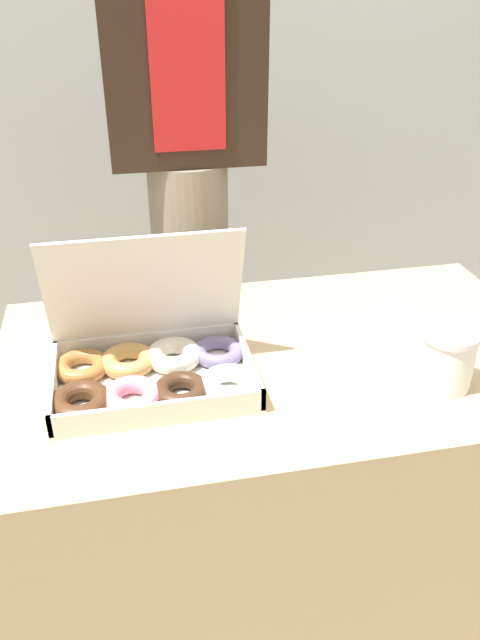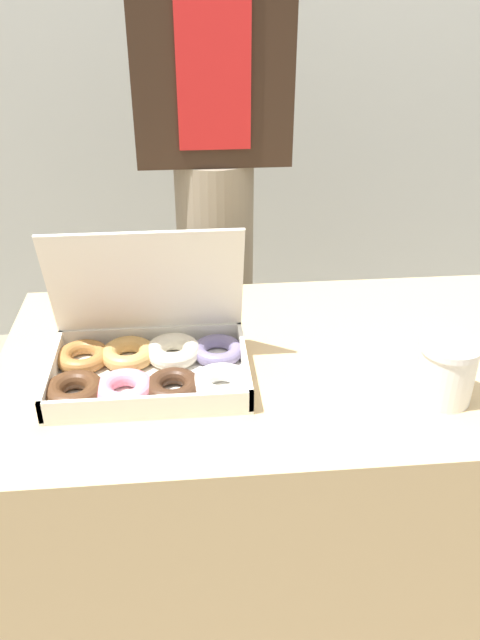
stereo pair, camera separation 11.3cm
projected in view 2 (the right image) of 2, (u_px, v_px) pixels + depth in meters
The scene contains 5 objects.
ground_plane at pixel (274, 606), 1.53m from camera, with size 14.00×14.00×0.00m, color gray.
table at pixel (278, 497), 1.35m from camera, with size 1.07×0.62×0.73m.
donut_box at pixel (149, 360), 1.09m from camera, with size 0.38×0.24×0.26m.
coffee_cup at pixel (446, 371), 1.03m from camera, with size 0.10×0.10×0.11m.
person_customer at pixel (213, 135), 1.55m from camera, with size 0.37×0.23×1.78m.
Camera 2 is at (-0.17, -0.98, 1.36)m, focal length 35.00 mm.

